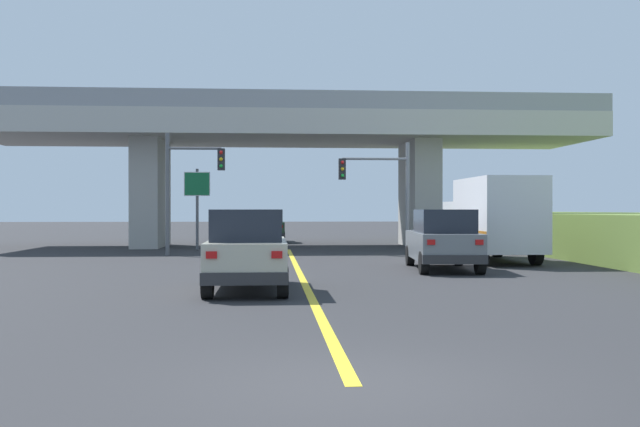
% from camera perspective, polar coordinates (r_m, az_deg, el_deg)
% --- Properties ---
extents(ground, '(160.00, 160.00, 0.00)m').
position_cam_1_polar(ground, '(39.60, -2.64, -2.60)').
color(ground, '#2B2B2D').
extents(overpass_bridge, '(32.87, 8.18, 7.92)m').
position_cam_1_polar(overpass_bridge, '(39.72, -2.64, 5.72)').
color(overpass_bridge, '#B7B5AD').
rests_on(overpass_bridge, ground).
extents(lane_divider_stripe, '(0.20, 28.25, 0.01)m').
position_cam_1_polar(lane_divider_stripe, '(22.39, -1.56, -4.85)').
color(lane_divider_stripe, yellow).
rests_on(lane_divider_stripe, ground).
extents(suv_lead, '(1.95, 4.55, 2.02)m').
position_cam_1_polar(suv_lead, '(18.02, -5.76, -2.89)').
color(suv_lead, '#B7B29E').
rests_on(suv_lead, ground).
extents(suv_crossing, '(2.34, 4.89, 2.02)m').
position_cam_1_polar(suv_crossing, '(24.42, 9.69, -2.04)').
color(suv_crossing, slate).
rests_on(suv_crossing, ground).
extents(box_truck, '(2.33, 6.58, 3.21)m').
position_cam_1_polar(box_truck, '(28.67, 13.50, -0.39)').
color(box_truck, silver).
rests_on(box_truck, ground).
extents(sedan_oncoming, '(1.95, 4.47, 2.02)m').
position_cam_1_polar(sedan_oncoming, '(44.53, -4.08, -0.98)').
color(sedan_oncoming, '#2D4C33').
rests_on(sedan_oncoming, ground).
extents(traffic_signal_nearside, '(3.29, 0.36, 5.11)m').
position_cam_1_polar(traffic_signal_nearside, '(33.35, 4.99, 2.38)').
color(traffic_signal_nearside, slate).
rests_on(traffic_signal_nearside, ground).
extents(traffic_signal_farside, '(2.60, 0.36, 5.37)m').
position_cam_1_polar(traffic_signal_farside, '(32.25, -10.45, 2.74)').
color(traffic_signal_farside, '#56595E').
rests_on(traffic_signal_farside, ground).
extents(highway_sign, '(1.30, 0.17, 4.07)m').
position_cam_1_polar(highway_sign, '(36.73, -9.68, 1.69)').
color(highway_sign, '#56595E').
rests_on(highway_sign, ground).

